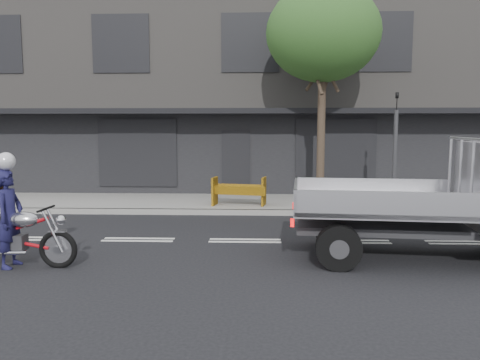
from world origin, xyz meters
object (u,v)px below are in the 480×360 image
Objects in this scene: street_tree at (323,34)px; traffic_light_pole at (395,158)px; motorcycle at (18,236)px; construction_barrier at (239,192)px; rider at (9,218)px.

street_tree reaches higher than traffic_light_pole.
motorcycle is 6.84m from construction_barrier.
traffic_light_pole is 4.62m from construction_barrier.
traffic_light_pole is (2.00, -0.85, -3.63)m from street_tree.
street_tree is at bearing 46.93° from motorcycle.
motorcycle is at bearing -146.56° from traffic_light_pole.
construction_barrier is at bearing -167.27° from street_tree.
motorcycle is 0.35m from rider.
street_tree reaches higher than motorcycle.
rider is (-8.38, -5.44, -0.76)m from traffic_light_pole.
traffic_light_pole is at bearing -23.03° from street_tree.
traffic_light_pole is 1.62× the size of motorcycle.
traffic_light_pole reaches higher than motorcycle.
traffic_light_pole is 9.93m from motorcycle.
rider is 1.11× the size of construction_barrier.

